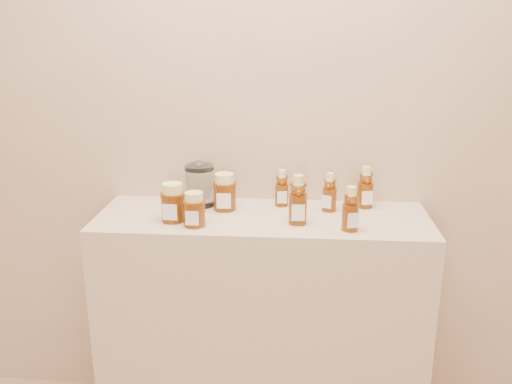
# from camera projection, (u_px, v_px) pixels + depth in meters

# --- Properties ---
(wall_back) EXTENTS (3.50, 0.02, 2.70)m
(wall_back) POSITION_uv_depth(u_px,v_px,m) (266.00, 84.00, 2.01)
(wall_back) COLOR tan
(wall_back) RESTS_ON ground
(display_table) EXTENTS (1.20, 0.40, 0.90)m
(display_table) POSITION_uv_depth(u_px,v_px,m) (262.00, 326.00, 2.09)
(display_table) COLOR #C1A98D
(display_table) RESTS_ON ground
(bear_bottle_back_left) EXTENTS (0.06, 0.06, 0.16)m
(bear_bottle_back_left) POSITION_uv_depth(u_px,v_px,m) (282.00, 185.00, 2.04)
(bear_bottle_back_left) COLOR #572406
(bear_bottle_back_left) RESTS_ON display_table
(bear_bottle_back_mid) EXTENTS (0.07, 0.07, 0.16)m
(bear_bottle_back_mid) POSITION_uv_depth(u_px,v_px,m) (330.00, 190.00, 1.99)
(bear_bottle_back_mid) COLOR #572406
(bear_bottle_back_mid) RESTS_ON display_table
(bear_bottle_back_right) EXTENTS (0.07, 0.07, 0.18)m
(bear_bottle_back_right) POSITION_uv_depth(u_px,v_px,m) (366.00, 184.00, 2.02)
(bear_bottle_back_right) COLOR #572406
(bear_bottle_back_right) RESTS_ON display_table
(bear_bottle_front_left) EXTENTS (0.07, 0.07, 0.20)m
(bear_bottle_front_left) POSITION_uv_depth(u_px,v_px,m) (298.00, 196.00, 1.85)
(bear_bottle_front_left) COLOR #572406
(bear_bottle_front_left) RESTS_ON display_table
(bear_bottle_front_right) EXTENTS (0.07, 0.07, 0.17)m
(bear_bottle_front_right) POSITION_uv_depth(u_px,v_px,m) (351.00, 206.00, 1.80)
(bear_bottle_front_right) COLOR #572406
(bear_bottle_front_right) RESTS_ON display_table
(honey_jar_left) EXTENTS (0.09, 0.09, 0.14)m
(honey_jar_left) POSITION_uv_depth(u_px,v_px,m) (173.00, 202.00, 1.89)
(honey_jar_left) COLOR #572406
(honey_jar_left) RESTS_ON display_table
(honey_jar_back) EXTENTS (0.09, 0.09, 0.14)m
(honey_jar_back) POSITION_uv_depth(u_px,v_px,m) (225.00, 192.00, 2.00)
(honey_jar_back) COLOR #572406
(honey_jar_back) RESTS_ON display_table
(honey_jar_front) EXTENTS (0.08, 0.08, 0.12)m
(honey_jar_front) POSITION_uv_depth(u_px,v_px,m) (194.00, 209.00, 1.84)
(honey_jar_front) COLOR #572406
(honey_jar_front) RESTS_ON display_table
(glass_canister) EXTENTS (0.14, 0.14, 0.17)m
(glass_canister) POSITION_uv_depth(u_px,v_px,m) (200.00, 184.00, 2.04)
(glass_canister) COLOR white
(glass_canister) RESTS_ON display_table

